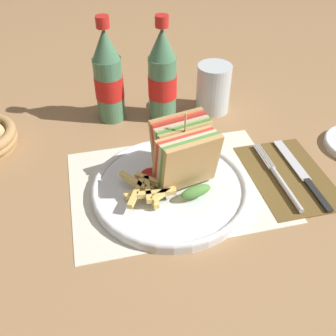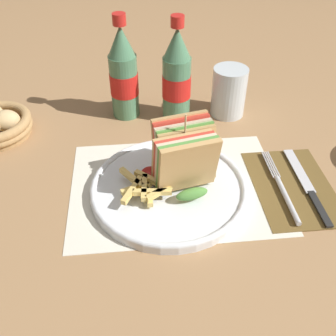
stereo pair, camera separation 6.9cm
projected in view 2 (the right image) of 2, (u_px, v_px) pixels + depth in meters
The scene contains 12 objects.
ground_plane at pixel (167, 182), 0.72m from camera, with size 4.00×4.00×0.00m, color #9E754C.
placemat at pixel (176, 186), 0.71m from camera, with size 0.38×0.27×0.00m.
plate_main at pixel (169, 188), 0.69m from camera, with size 0.28×0.28×0.02m.
club_sandwich at pixel (185, 156), 0.67m from camera, with size 0.12×0.13×0.14m.
fries_pile at pixel (144, 187), 0.66m from camera, with size 0.10×0.09×0.02m.
ketchup_blob at pixel (151, 171), 0.70m from camera, with size 0.03×0.03×0.01m.
napkin at pixel (293, 186), 0.71m from camera, with size 0.14×0.21×0.00m.
fork at pixel (284, 192), 0.69m from camera, with size 0.01×0.19×0.01m.
knife at pixel (307, 185), 0.71m from camera, with size 0.02×0.21×0.00m.
coke_bottle_near at pixel (124, 75), 0.84m from camera, with size 0.06×0.06×0.23m.
coke_bottle_far at pixel (177, 77), 0.83m from camera, with size 0.06×0.06×0.23m.
glass_near at pixel (229, 95), 0.87m from camera, with size 0.08×0.08×0.11m.
Camera 2 is at (-0.05, -0.53, 0.48)m, focal length 42.00 mm.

